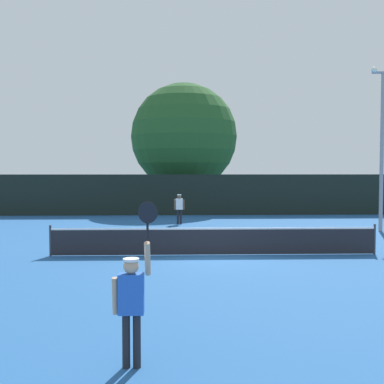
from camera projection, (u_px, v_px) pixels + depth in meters
name	position (u px, v px, depth m)	size (l,w,h in m)	color
ground_plane	(214.00, 255.00, 16.55)	(120.00, 120.00, 0.00)	#235693
tennis_net	(214.00, 241.00, 16.53)	(11.43, 0.08, 1.07)	#232328
perimeter_fence	(197.00, 195.00, 31.12)	(36.83, 0.12, 2.68)	black
player_serving	(132.00, 295.00, 7.10)	(0.67, 0.39, 2.51)	blue
player_receiving	(179.00, 206.00, 25.91)	(0.57, 0.24, 1.63)	white
tennis_ball	(235.00, 247.00, 18.11)	(0.07, 0.07, 0.07)	#CCE033
light_pole	(382.00, 138.00, 22.78)	(1.18, 0.28, 7.90)	gray
large_tree	(184.00, 137.00, 35.58)	(7.97, 7.97, 9.47)	brown
parked_car_near	(151.00, 196.00, 39.87)	(2.35, 4.38, 1.69)	black
parked_car_mid	(224.00, 197.00, 38.16)	(2.07, 4.28, 1.69)	black
parked_car_far	(309.00, 197.00, 38.36)	(1.97, 4.23, 1.69)	red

